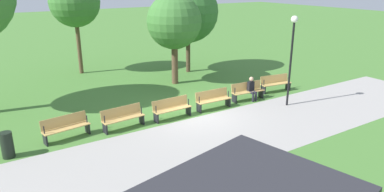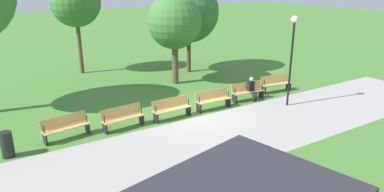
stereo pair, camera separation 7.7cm
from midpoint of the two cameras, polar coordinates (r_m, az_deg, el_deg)
The scene contains 14 objects.
ground_plane at distance 16.09m, azimuth 0.21°, elevation -2.88°, with size 120.00×120.00×0.00m, color #477A33.
path_paving at distance 14.09m, azimuth 6.12°, elevation -6.19°, with size 25.38×4.51×0.01m, color #A39E99.
bench_0 at distance 19.66m, azimuth 13.27°, elevation 2.08°, with size 1.82×0.71×0.89m.
bench_1 at distance 18.01m, azimuth 8.85°, elevation 0.85°, with size 1.81×0.62×0.89m.
bench_2 at distance 16.58m, azimuth 3.31°, elevation -0.50°, with size 1.79×0.52×0.89m.
bench_3 at distance 15.45m, azimuth -3.45°, elevation -1.95°, with size 1.79×0.52×0.89m.
bench_4 at distance 14.69m, azimuth -11.31°, elevation -3.41°, with size 1.81×0.62×0.89m.
bench_5 at distance 14.35m, azimuth -19.96°, elevation -4.73°, with size 1.82×0.71×0.89m.
person_seated at distance 17.94m, azimuth 9.56°, elevation 1.29°, with size 0.35×0.54×1.20m.
tree_0 at distance 22.76m, azimuth -0.75°, elevation 13.47°, with size 3.85×3.85×5.81m.
tree_2 at distance 23.48m, azimuth -18.62°, elevation 14.24°, with size 3.09×3.09×6.07m.
tree_3 at distance 20.08m, azimuth -3.03°, elevation 11.91°, with size 3.09×3.09×5.14m.
lamp_post at distance 17.03m, azimuth 15.83°, elevation 7.97°, with size 0.32×0.32×4.29m.
trash_bin at distance 13.69m, azimuth -27.95°, elevation -7.04°, with size 0.41×0.41×0.93m, color black.
Camera 1 is at (8.13, 12.59, 5.86)m, focal length 32.86 mm.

